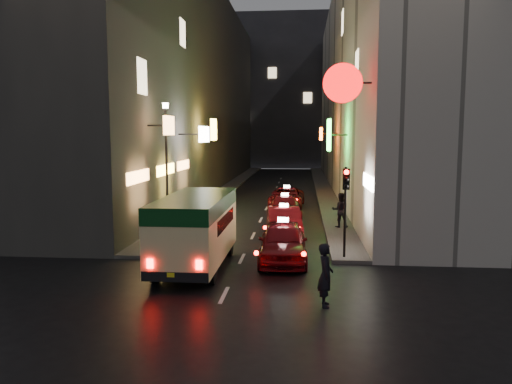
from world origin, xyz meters
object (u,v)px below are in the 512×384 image
(pedestrian_crossing, at_px, (326,271))
(lamp_post, at_px, (167,158))
(minibus, at_px, (196,223))
(traffic_light, at_px, (346,192))
(taxi_near, at_px, (283,238))

(pedestrian_crossing, bearing_deg, lamp_post, 33.57)
(lamp_post, bearing_deg, minibus, -65.77)
(traffic_light, bearing_deg, minibus, -165.36)
(taxi_near, xyz_separation_m, traffic_light, (2.37, 0.20, 1.79))
(minibus, distance_m, taxi_near, 3.47)
(minibus, xyz_separation_m, lamp_post, (-2.69, 5.97, 2.05))
(minibus, height_order, pedestrian_crossing, minibus)
(pedestrian_crossing, bearing_deg, traffic_light, -13.79)
(pedestrian_crossing, relative_size, traffic_light, 0.59)
(pedestrian_crossing, xyz_separation_m, lamp_post, (-7.23, 9.69, 2.69))
(pedestrian_crossing, height_order, lamp_post, lamp_post)
(taxi_near, bearing_deg, traffic_light, 4.70)
(minibus, bearing_deg, lamp_post, 114.23)
(pedestrian_crossing, bearing_deg, taxi_near, 12.61)
(taxi_near, height_order, pedestrian_crossing, pedestrian_crossing)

